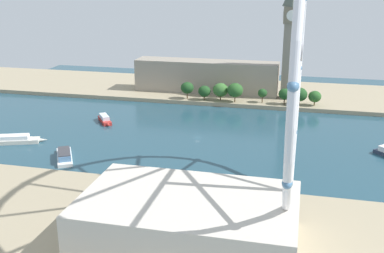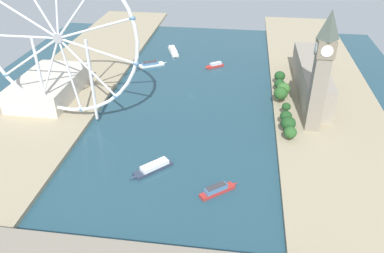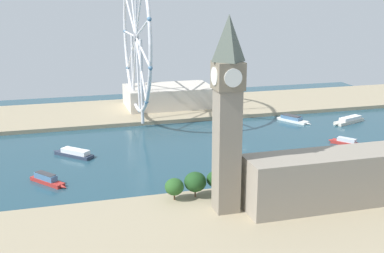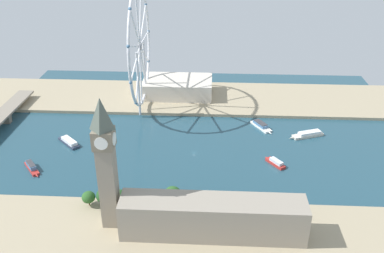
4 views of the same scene
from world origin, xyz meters
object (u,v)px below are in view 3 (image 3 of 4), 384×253
(clock_tower, at_px, (227,113))
(parliament_block, at_px, (359,175))
(tour_boat_0, at_px, (345,142))
(tour_boat_3, at_px, (349,120))
(tour_boat_1, at_px, (74,153))
(ferris_wheel, at_px, (136,38))
(riverside_hall, at_px, (169,96))
(tour_boat_4, at_px, (47,179))
(tour_boat_2, at_px, (292,119))

(clock_tower, xyz_separation_m, parliament_block, (-6.82, -66.26, -34.02))
(tour_boat_0, bearing_deg, tour_boat_3, -71.48)
(parliament_block, relative_size, tour_boat_1, 4.47)
(clock_tower, xyz_separation_m, tour_boat_3, (134.69, -153.62, -47.71))
(clock_tower, bearing_deg, ferris_wheel, 2.69)
(riverside_hall, distance_m, tour_boat_4, 189.36)
(parliament_block, xyz_separation_m, riverside_hall, (228.85, 41.31, -3.81))
(tour_boat_3, bearing_deg, ferris_wheel, -38.60)
(riverside_hall, xyz_separation_m, tour_boat_4, (-156.74, 105.81, -9.66))
(clock_tower, height_order, tour_boat_3, clock_tower)
(tour_boat_4, bearing_deg, tour_boat_1, 120.46)
(tour_boat_0, distance_m, tour_boat_1, 183.31)
(ferris_wheel, relative_size, tour_boat_2, 4.28)
(tour_boat_0, distance_m, tour_boat_3, 62.65)
(tour_boat_3, distance_m, tour_boat_4, 244.54)
(riverside_hall, bearing_deg, ferris_wheel, 135.58)
(ferris_wheel, height_order, tour_boat_4, ferris_wheel)
(ferris_wheel, relative_size, tour_boat_4, 5.25)
(parliament_block, distance_m, tour_boat_0, 104.77)
(ferris_wheel, distance_m, tour_boat_1, 116.24)
(parliament_block, relative_size, tour_boat_2, 4.00)
(tour_boat_0, bearing_deg, parliament_block, 114.42)
(riverside_hall, bearing_deg, tour_boat_3, -124.17)
(parliament_block, relative_size, tour_boat_3, 3.39)
(parliament_block, distance_m, tour_boat_3, 166.87)
(clock_tower, relative_size, tour_boat_1, 3.46)
(parliament_block, height_order, tour_boat_1, parliament_block)
(clock_tower, relative_size, riverside_hall, 1.18)
(parliament_block, xyz_separation_m, tour_boat_0, (90.43, -51.10, -13.75))
(tour_boat_1, bearing_deg, tour_boat_3, -128.82)
(tour_boat_2, xyz_separation_m, tour_boat_4, (-85.74, 192.52, 0.22))
(tour_boat_1, xyz_separation_m, tour_boat_2, (41.99, -175.83, -0.01))
(tour_boat_4, bearing_deg, tour_boat_2, 75.35)
(tour_boat_2, bearing_deg, parliament_block, -45.77)
(parliament_block, bearing_deg, clock_tower, 84.13)
(parliament_block, distance_m, tour_boat_4, 164.40)
(clock_tower, height_order, riverside_hall, clock_tower)
(riverside_hall, xyz_separation_m, tour_boat_0, (-138.43, -92.41, -9.94))
(tour_boat_2, xyz_separation_m, tour_boat_3, (-16.34, -41.97, 0.00))
(clock_tower, height_order, parliament_block, clock_tower)
(parliament_block, distance_m, tour_boat_2, 164.82)
(ferris_wheel, bearing_deg, tour_boat_3, -108.04)
(riverside_hall, bearing_deg, tour_boat_0, -146.27)
(tour_boat_1, xyz_separation_m, tour_boat_3, (25.65, -217.80, -0.01))
(tour_boat_0, bearing_deg, tour_boat_1, 45.91)
(parliament_block, bearing_deg, riverside_hall, 10.23)
(riverside_hall, xyz_separation_m, tour_boat_3, (-87.34, -128.68, -9.88))
(tour_boat_0, bearing_deg, clock_tower, 89.36)
(tour_boat_4, bearing_deg, tour_boat_3, 67.83)
(ferris_wheel, relative_size, tour_boat_0, 6.20)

